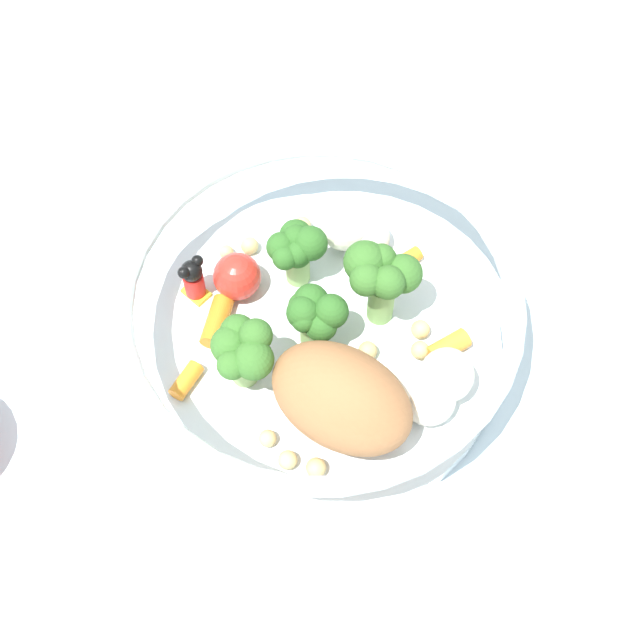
% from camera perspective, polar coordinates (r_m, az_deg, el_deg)
% --- Properties ---
extents(ground_plane, '(2.40, 2.40, 0.00)m').
position_cam_1_polar(ground_plane, '(0.57, -1.10, -0.58)').
color(ground_plane, silver).
extents(food_container, '(0.23, 0.23, 0.07)m').
position_cam_1_polar(food_container, '(0.53, 0.53, -0.45)').
color(food_container, white).
rests_on(food_container, ground_plane).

